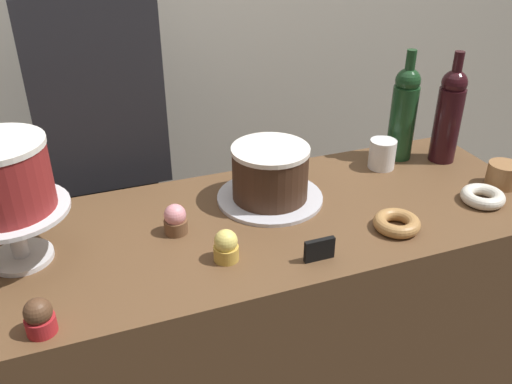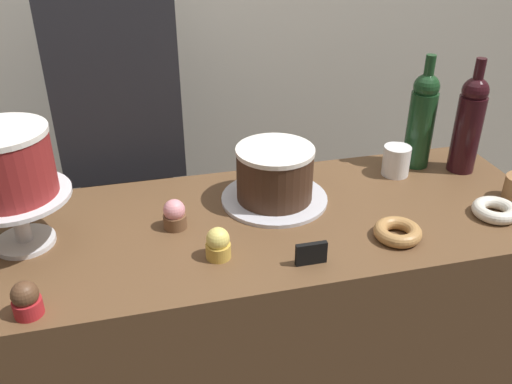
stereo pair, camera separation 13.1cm
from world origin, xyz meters
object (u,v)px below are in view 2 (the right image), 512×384
Objects in this scene: cake_stand_pedestal at (18,210)px; price_sign_chalkboard at (311,254)px; cupcake_chocolate at (26,300)px; white_layer_cake at (6,163)px; wine_bottle_dark_red at (469,123)px; donut_sugar at (495,210)px; chocolate_round_cake at (275,173)px; donut_maple at (398,232)px; wine_bottle_green at (422,118)px; barista_figure at (127,170)px; cupcake_strawberry at (175,215)px; coffee_cup_ceramic at (396,161)px; cupcake_lemon at (218,244)px.

cake_stand_pedestal is 3.50× the size of price_sign_chalkboard.
white_layer_cake is at bearing 97.81° from cupcake_chocolate.
wine_bottle_dark_red is 0.29m from donut_sugar.
chocolate_round_cake is 1.78× the size of donut_sugar.
donut_sugar is at bearing 6.37° from donut_maple.
donut_maple is (-0.23, -0.34, -0.13)m from wine_bottle_green.
barista_figure is (0.24, 0.49, -0.29)m from white_layer_cake.
wine_bottle_dark_red is at bearing 7.49° from cupcake_strawberry.
cupcake_strawberry reaches higher than donut_sugar.
cupcake_strawberry is at bearing -168.75° from coffee_cup_ceramic.
barista_figure reaches higher than white_layer_cake.
white_layer_cake is 1.08m from wine_bottle_green.
wine_bottle_green is 3.83× the size of coffee_cup_ceramic.
cupcake_strawberry is (-0.08, 0.14, 0.00)m from cupcake_lemon.
barista_figure is (-0.94, 0.39, -0.22)m from wine_bottle_dark_red.
wine_bottle_green is 0.92m from barista_figure.
wine_bottle_green is 4.38× the size of cupcake_chocolate.
donut_sugar is (1.09, 0.10, -0.02)m from cupcake_chocolate.
chocolate_round_cake is 0.47m from wine_bottle_green.
cupcake_strawberry is at bearing 141.40° from price_sign_chalkboard.
cupcake_chocolate is (0.03, -0.25, -0.17)m from white_layer_cake.
donut_sugar is 0.30m from coffee_cup_ceramic.
price_sign_chalkboard is 0.04× the size of barista_figure.
coffee_cup_ceramic is at bearing 117.71° from donut_sugar.
donut_sugar is at bearing -10.10° from cupcake_strawberry.
donut_maple is at bearing -173.63° from donut_sugar.
cupcake_chocolate is at bearing -177.70° from price_sign_chalkboard.
wine_bottle_dark_red is 0.20× the size of barista_figure.
barista_figure reaches higher than wine_bottle_dark_red.
price_sign_chalkboard is at bearing -20.48° from cake_stand_pedestal.
cupcake_strawberry is at bearing 37.73° from cupcake_chocolate.
wine_bottle_dark_red is 0.22m from coffee_cup_ceramic.
donut_maple is 0.91m from barista_figure.
cupcake_lemon is at bearing -131.53° from chocolate_round_cake.
cupcake_chocolate is at bearing -158.37° from wine_bottle_green.
wine_bottle_dark_red reaches higher than donut_sugar.
wine_bottle_dark_red is at bearing -4.96° from coffee_cup_ceramic.
cupcake_strawberry is at bearing 161.17° from donut_maple.
cupcake_chocolate is at bearing -158.89° from coffee_cup_ceramic.
white_layer_cake is at bearing 90.00° from cake_stand_pedestal.
donut_sugar is (0.05, -0.31, -0.13)m from wine_bottle_green.
cupcake_chocolate is 0.81m from donut_maple.
cupcake_chocolate is 0.66× the size of donut_sugar.
donut_sugar is at bearing -7.72° from white_layer_cake.
cupcake_lemon is at bearing 159.48° from price_sign_chalkboard.
price_sign_chalkboard is (0.00, -0.28, -0.05)m from chocolate_round_cake.
chocolate_round_cake is at bearing 134.37° from donut_maple.
cupcake_strawberry is at bearing -165.78° from chocolate_round_cake.
cupcake_strawberry is 0.66× the size of donut_sugar.
white_layer_cake reaches higher than cupcake_strawberry.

